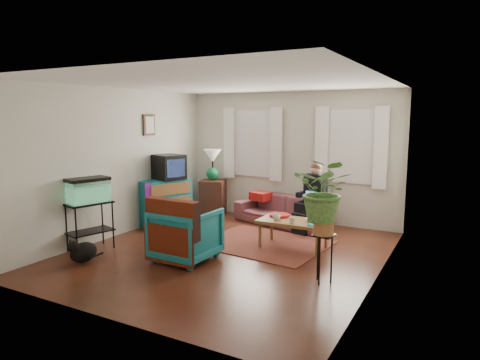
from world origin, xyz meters
The scene contains 31 objects.
floor centered at (0.00, 0.00, 0.00)m, with size 4.50×5.00×0.01m, color #4F2B14.
ceiling centered at (0.00, 0.00, 2.60)m, with size 4.50×5.00×0.01m, color white.
wall_back centered at (0.00, 2.50, 1.30)m, with size 4.50×0.01×2.60m, color silver.
wall_front centered at (0.00, -2.50, 1.30)m, with size 4.50×0.01×2.60m, color silver.
wall_left centered at (-2.25, 0.00, 1.30)m, with size 0.01×5.00×2.60m, color silver.
wall_right centered at (2.25, 0.00, 1.30)m, with size 0.01×5.00×2.60m, color silver.
window_left centered at (-0.80, 2.48, 1.55)m, with size 1.08×0.04×1.38m, color white.
window_right centered at (1.25, 2.48, 1.55)m, with size 1.08×0.04×1.38m, color white.
curtains_left centered at (-0.80, 2.40, 1.55)m, with size 1.36×0.06×1.50m, color white.
curtains_right centered at (1.25, 2.40, 1.55)m, with size 1.36×0.06×1.50m, color white.
picture_frame centered at (-2.21, 0.85, 1.95)m, with size 0.04×0.32×0.40m, color #3D2616.
area_rug centered at (0.29, 0.71, 0.01)m, with size 2.00×1.60×0.01m, color maroon.
sofa centered at (0.05, 2.05, 0.38)m, with size 1.92×0.76×0.75m, color brown.
seated_person centered at (0.72, 1.87, 0.57)m, with size 0.48×0.59×1.15m, color black, non-canonical shape.
side_table centered at (-1.65, 2.21, 0.37)m, with size 0.51×0.51×0.74m, color #3A2A16.
table_lamp centered at (-1.65, 2.21, 1.06)m, with size 0.38×0.38×0.68m, color white, non-canonical shape.
dresser centered at (-1.99, 0.96, 0.45)m, with size 0.50×1.00×0.90m, color #125E70.
crt_tv centered at (-1.94, 1.05, 1.14)m, with size 0.55×0.50×0.48m, color black.
aquarium_stand centered at (-2.00, -0.90, 0.38)m, with size 0.38×0.69×0.77m, color black.
aquarium centered at (-2.00, -0.90, 0.97)m, with size 0.34×0.63×0.41m, color #7FD899.
black_cat centered at (-1.62, -1.38, 0.19)m, with size 0.29×0.44×0.38m, color black.
armchair centered at (-0.39, -0.56, 0.43)m, with size 0.83×0.78×0.86m, color #105E61.
serape_throw centered at (-0.40, -0.89, 0.61)m, with size 0.86×0.20×0.71m, color #9E0A0A.
coffee_table centered at (0.79, 0.73, 0.23)m, with size 1.10×0.60×0.46m, color brown.
cup_a centered at (0.54, 0.63, 0.50)m, with size 0.12×0.12×0.10m, color white.
cup_b centered at (0.84, 0.55, 0.50)m, with size 0.10×0.10×0.09m, color beige.
bowl centered at (1.09, 0.83, 0.48)m, with size 0.22×0.22×0.05m, color white.
snack_tray centered at (0.49, 0.88, 0.48)m, with size 0.34×0.34×0.04m, color #B21414.
birdcage centered at (1.17, 0.58, 0.62)m, with size 0.18×0.18×0.32m, color #115B6B, non-canonical shape.
plant_stand centered at (1.67, -0.47, 0.32)m, with size 0.27×0.27×0.64m, color black.
potted_plant centered at (1.67, -0.47, 1.07)m, with size 0.73×0.63×0.81m, color #599947.
Camera 1 is at (3.23, -5.56, 2.11)m, focal length 32.00 mm.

